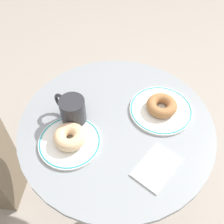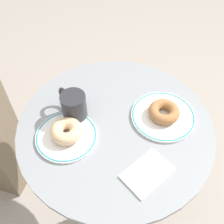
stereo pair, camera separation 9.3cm
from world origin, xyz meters
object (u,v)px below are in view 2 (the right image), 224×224
(donut_glazed, at_px, (67,131))
(paper_napkin, at_px, (147,173))
(coffee_mug, at_px, (73,106))
(donut_cinnamon, at_px, (164,112))
(plate_left, at_px, (66,136))
(cafe_table, at_px, (115,157))
(plate_right, at_px, (163,116))

(donut_glazed, height_order, paper_napkin, donut_glazed)
(donut_glazed, bearing_deg, coffee_mug, 58.33)
(donut_cinnamon, bearing_deg, plate_left, 172.73)
(plate_left, height_order, donut_cinnamon, donut_cinnamon)
(cafe_table, bearing_deg, paper_napkin, -84.19)
(donut_cinnamon, bearing_deg, donut_glazed, 172.62)
(donut_glazed, bearing_deg, plate_left, -177.46)
(donut_glazed, relative_size, coffee_mug, 0.83)
(plate_left, relative_size, paper_napkin, 1.40)
(plate_left, distance_m, coffee_mug, 0.11)
(paper_napkin, bearing_deg, donut_glazed, 130.40)
(coffee_mug, bearing_deg, plate_left, -123.57)
(paper_napkin, bearing_deg, plate_right, 49.72)
(cafe_table, xyz_separation_m, plate_left, (-0.17, 0.02, 0.23))
(plate_right, bearing_deg, plate_left, 172.73)
(plate_left, bearing_deg, paper_napkin, -49.01)
(cafe_table, height_order, plate_right, plate_right)
(cafe_table, xyz_separation_m, coffee_mug, (-0.12, 0.10, 0.28))
(plate_right, bearing_deg, donut_glazed, 172.62)
(cafe_table, relative_size, plate_left, 3.65)
(donut_cinnamon, relative_size, coffee_mug, 0.84)
(cafe_table, bearing_deg, plate_right, -9.38)
(donut_cinnamon, distance_m, paper_napkin, 0.24)
(donut_glazed, distance_m, paper_napkin, 0.29)
(plate_left, bearing_deg, donut_cinnamon, -7.27)
(coffee_mug, bearing_deg, paper_napkin, -65.17)
(plate_left, xyz_separation_m, coffee_mug, (0.05, 0.08, 0.05))
(plate_left, bearing_deg, donut_glazed, 2.54)
(plate_right, bearing_deg, donut_cinnamon, 90.00)
(donut_glazed, xyz_separation_m, paper_napkin, (0.19, -0.22, -0.03))
(plate_right, bearing_deg, cafe_table, 170.62)
(plate_left, bearing_deg, coffee_mug, 56.43)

